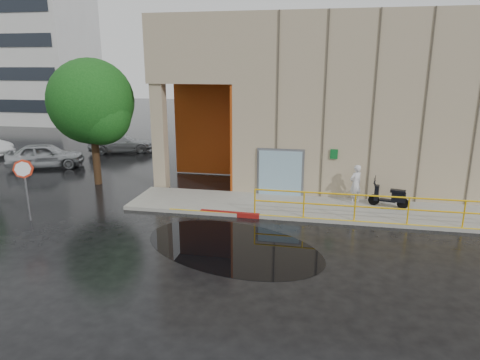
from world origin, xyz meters
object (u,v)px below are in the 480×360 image
object	(u,v)px
person	(356,184)
red_curb	(230,214)
stop_sign	(24,176)
scooter	(390,190)
tree_near	(94,105)
car_c	(121,143)
car_a	(45,155)

from	to	relation	value
person	red_curb	size ratio (longest dim) A/B	0.68
person	stop_sign	distance (m)	13.15
person	stop_sign	bearing A→B (deg)	-20.75
scooter	tree_near	world-z (taller)	tree_near
scooter	stop_sign	bearing A→B (deg)	-151.26
person	scooter	world-z (taller)	person
scooter	stop_sign	distance (m)	14.33
scooter	car_c	distance (m)	18.76
car_c	scooter	bearing A→B (deg)	-140.97
stop_sign	tree_near	size ratio (longest dim) A/B	0.39
scooter	red_curb	size ratio (longest dim) A/B	0.68
stop_sign	car_a	distance (m)	9.51
stop_sign	red_curb	bearing A→B (deg)	1.36
person	car_a	bearing A→B (deg)	-52.22
red_curb	car_a	xyz separation A→B (m)	(-12.33, 6.11, 0.63)
car_a	tree_near	bearing A→B (deg)	-141.92
red_curb	car_c	world-z (taller)	car_c
person	scooter	bearing A→B (deg)	125.25
car_c	tree_near	xyz separation A→B (m)	(2.65, -7.78, 3.32)
car_a	tree_near	xyz separation A→B (m)	(4.92, -2.75, 3.23)
scooter	stop_sign	size ratio (longest dim) A/B	0.67
red_curb	stop_sign	bearing A→B (deg)	-165.09
red_curb	tree_near	bearing A→B (deg)	155.64
stop_sign	tree_near	distance (m)	5.77
car_a	car_c	distance (m)	5.52
stop_sign	car_a	bearing A→B (deg)	107.49
person	tree_near	world-z (taller)	tree_near
person	car_a	distance (m)	17.70
scooter	car_c	xyz separation A→B (m)	(-16.35, 9.20, -0.23)
person	stop_sign	xyz separation A→B (m)	(-12.41, -4.28, 0.81)
person	car_c	size ratio (longest dim) A/B	0.38
scooter	tree_near	bearing A→B (deg)	-173.10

